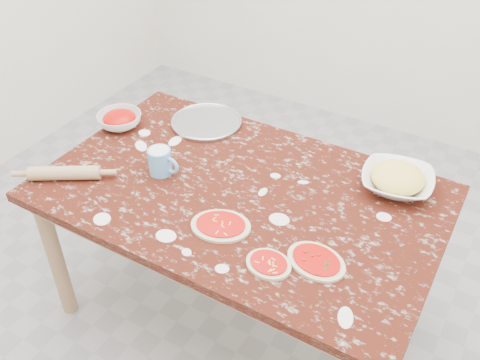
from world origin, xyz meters
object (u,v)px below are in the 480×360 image
(sauce_bowl, at_px, (120,120))
(flour_mug, at_px, (161,161))
(worktable, at_px, (240,205))
(rolling_pin, at_px, (65,173))
(pizza_tray, at_px, (206,122))
(cheese_bowl, at_px, (397,181))

(sauce_bowl, xyz_separation_m, flour_mug, (0.40, -0.20, 0.03))
(worktable, xyz_separation_m, rolling_pin, (-0.66, -0.30, 0.11))
(sauce_bowl, xyz_separation_m, rolling_pin, (0.08, -0.43, -0.00))
(pizza_tray, relative_size, rolling_pin, 1.13)
(flour_mug, bearing_deg, sauce_bowl, 153.60)
(rolling_pin, bearing_deg, worktable, 24.67)
(cheese_bowl, xyz_separation_m, flour_mug, (-0.88, -0.40, 0.02))
(flour_mug, bearing_deg, rolling_pin, -143.28)
(worktable, height_order, pizza_tray, pizza_tray)
(worktable, height_order, rolling_pin, rolling_pin)
(sauce_bowl, height_order, flour_mug, flour_mug)
(worktable, distance_m, rolling_pin, 0.74)
(worktable, distance_m, sauce_bowl, 0.76)
(worktable, bearing_deg, rolling_pin, -155.33)
(pizza_tray, distance_m, cheese_bowl, 0.94)
(flour_mug, relative_size, rolling_pin, 0.49)
(rolling_pin, bearing_deg, pizza_tray, 68.18)
(pizza_tray, bearing_deg, flour_mug, -82.72)
(worktable, bearing_deg, flour_mug, -169.05)
(pizza_tray, relative_size, cheese_bowl, 1.16)
(worktable, distance_m, pizza_tray, 0.54)
(rolling_pin, bearing_deg, sauce_bowl, 100.10)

